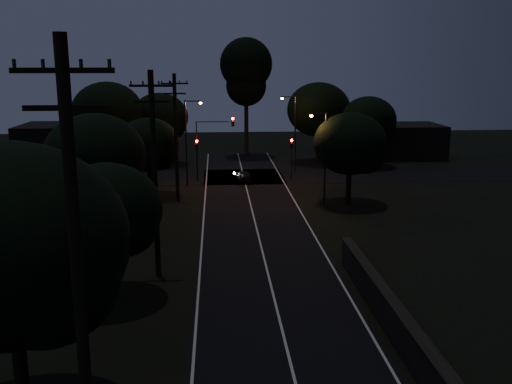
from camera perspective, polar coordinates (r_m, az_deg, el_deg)
road_surface at (r=47.34m, az=-0.61°, el=-1.02°), size 60.00×70.00×0.03m
utility_pole_near at (r=14.13m, az=-17.33°, el=-9.03°), size 2.20×0.30×12.00m
utility_pole_mid at (r=30.46m, az=-10.13°, el=2.00°), size 2.20×0.30×11.00m
utility_pole_far at (r=47.24m, az=-8.01°, el=5.58°), size 2.20×0.30×10.50m
tree_left_a at (r=18.48m, az=-22.91°, el=-5.33°), size 7.24×7.24×9.16m
tree_left_b at (r=28.02m, az=-14.35°, el=-2.01°), size 5.31×5.31×6.75m
tree_left_c at (r=37.88m, az=-15.48°, el=3.21°), size 6.52×6.52×8.24m
tree_left_d at (r=49.46m, az=-10.50°, el=4.55°), size 5.36×5.36×6.80m
tree_far_nw at (r=65.20m, az=-9.41°, el=7.28°), size 6.36×6.36×8.06m
tree_far_w at (r=61.82m, az=-14.40°, el=7.60°), size 7.40×7.40×9.43m
tree_far_ne at (r=65.94m, az=6.52°, el=8.05°), size 7.25×7.25×9.17m
tree_far_e at (r=64.24m, az=11.37°, el=6.94°), size 6.11×6.11×7.75m
tree_right_a at (r=46.42m, az=9.67°, el=4.62°), size 5.90×5.90×7.50m
tall_pine at (r=69.86m, az=-0.99°, el=11.98°), size 6.29×6.29×14.28m
building_left at (r=69.56m, az=-18.43°, el=4.63°), size 10.00×8.00×4.40m
building_right at (r=72.08m, az=14.44°, el=4.99°), size 9.00×7.00×4.00m
signal_left at (r=55.44m, az=-5.93°, el=3.94°), size 0.28×0.35×4.10m
signal_right at (r=55.89m, az=3.56°, el=4.05°), size 0.28×0.35×4.10m
signal_mast at (r=55.20m, az=-4.21°, el=5.51°), size 3.70×0.35×6.25m
streetlight_a at (r=53.25m, az=-6.80°, el=5.51°), size 1.66×0.26×8.00m
streetlight_b at (r=59.68m, az=3.76°, el=6.36°), size 1.66×0.26×8.00m
streetlight_c at (r=46.11m, az=6.73°, el=4.01°), size 1.46×0.26×7.50m
car at (r=55.38m, az=-1.28°, el=1.60°), size 1.79×3.44×1.12m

